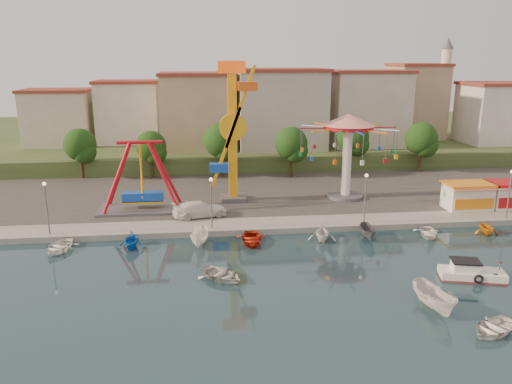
{
  "coord_description": "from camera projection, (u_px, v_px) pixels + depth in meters",
  "views": [
    {
      "loc": [
        -8.88,
        -35.45,
        17.42
      ],
      "look_at": [
        -3.36,
        14.0,
        4.0
      ],
      "focal_mm": 35.0,
      "sensor_mm": 36.0,
      "label": 1
    }
  ],
  "objects": [
    {
      "name": "moored_boat_1",
      "position": [
        131.0,
        240.0,
        47.02
      ],
      "size": [
        2.95,
        3.34,
        1.65
      ],
      "primitive_type": "imported",
      "rotation": [
        0.0,
        0.0,
        -0.09
      ],
      "color": "blue",
      "rests_on": "ground"
    },
    {
      "name": "pirate_ship_ride",
      "position": [
        142.0,
        178.0,
        56.02
      ],
      "size": [
        10.0,
        5.0,
        8.0
      ],
      "color": "#59595E",
      "rests_on": "quay_deck"
    },
    {
      "name": "lamp_post_3",
      "position": [
        509.0,
        195.0,
        53.74
      ],
      "size": [
        0.14,
        0.14,
        5.0
      ],
      "primitive_type": "cylinder",
      "color": "#59595E",
      "rests_on": "quay_deck"
    },
    {
      "name": "moored_boat_3",
      "position": [
        251.0,
        239.0,
        48.34
      ],
      "size": [
        3.3,
        4.39,
        0.86
      ],
      "primitive_type": "imported",
      "rotation": [
        0.0,
        0.0,
        -0.08
      ],
      "color": "red",
      "rests_on": "ground"
    },
    {
      "name": "building_6",
      "position": [
        500.0,
        106.0,
        88.64
      ],
      "size": [
        8.23,
        8.98,
        12.36
      ],
      "primitive_type": "cube",
      "color": "silver",
      "rests_on": "hill_terrace"
    },
    {
      "name": "minaret",
      "position": [
        444.0,
        85.0,
        91.9
      ],
      "size": [
        2.8,
        2.8,
        18.0
      ],
      "color": "silver",
      "rests_on": "hill_terrace"
    },
    {
      "name": "cabin_motorboat",
      "position": [
        470.0,
        274.0,
        40.47
      ],
      "size": [
        5.37,
        3.11,
        1.78
      ],
      "rotation": [
        0.0,
        0.0,
        -0.25
      ],
      "color": "white",
      "rests_on": "ground"
    },
    {
      "name": "hill_terrace",
      "position": [
        244.0,
        137.0,
        103.4
      ],
      "size": [
        200.0,
        60.0,
        3.0
      ],
      "primitive_type": "cube",
      "color": "#384C26",
      "rests_on": "ground"
    },
    {
      "name": "van",
      "position": [
        200.0,
        209.0,
        54.36
      ],
      "size": [
        6.3,
        3.79,
        1.71
      ],
      "primitive_type": "imported",
      "rotation": [
        0.0,
        0.0,
        1.82
      ],
      "color": "white",
      "rests_on": "quay_deck"
    },
    {
      "name": "building_2",
      "position": [
        204.0,
        110.0,
        86.24
      ],
      "size": [
        11.95,
        9.28,
        11.23
      ],
      "primitive_type": "cube",
      "color": "tan",
      "rests_on": "hill_terrace"
    },
    {
      "name": "moored_boat_2",
      "position": [
        200.0,
        237.0,
        47.72
      ],
      "size": [
        2.14,
        4.25,
        1.57
      ],
      "primitive_type": "imported",
      "rotation": [
        0.0,
        0.0,
        -0.16
      ],
      "color": "white",
      "rests_on": "ground"
    },
    {
      "name": "rowboat_a",
      "position": [
        222.0,
        275.0,
        40.44
      ],
      "size": [
        4.82,
        4.86,
        0.83
      ],
      "primitive_type": "imported",
      "rotation": [
        0.0,
        0.0,
        0.76
      ],
      "color": "silver",
      "rests_on": "ground"
    },
    {
      "name": "moored_boat_4",
      "position": [
        322.0,
        232.0,
        48.98
      ],
      "size": [
        3.42,
        3.75,
        1.69
      ],
      "primitive_type": "imported",
      "rotation": [
        0.0,
        0.0,
        -0.23
      ],
      "color": "white",
      "rests_on": "ground"
    },
    {
      "name": "quay_deck",
      "position": [
        246.0,
        147.0,
        98.92
      ],
      "size": [
        200.0,
        100.0,
        0.6
      ],
      "primitive_type": "cube",
      "color": "#9E998E",
      "rests_on": "ground"
    },
    {
      "name": "lamp_post_2",
      "position": [
        365.0,
        200.0,
        52.03
      ],
      "size": [
        0.14,
        0.14,
        5.0
      ],
      "primitive_type": "cylinder",
      "color": "#59595E",
      "rests_on": "quay_deck"
    },
    {
      "name": "tree_4",
      "position": [
        353.0,
        138.0,
        75.35
      ],
      "size": [
        4.86,
        4.86,
        7.6
      ],
      "color": "#382314",
      "rests_on": "quay_deck"
    },
    {
      "name": "lamp_post_1",
      "position": [
        211.0,
        204.0,
        50.32
      ],
      "size": [
        0.14,
        0.14,
        5.0
      ],
      "primitive_type": "cylinder",
      "color": "#59595E",
      "rests_on": "quay_deck"
    },
    {
      "name": "moored_boat_6",
      "position": [
        428.0,
        233.0,
        50.27
      ],
      "size": [
        3.42,
        4.16,
        0.75
      ],
      "primitive_type": "imported",
      "rotation": [
        0.0,
        0.0,
        -0.25
      ],
      "color": "white",
      "rests_on": "ground"
    },
    {
      "name": "building_0",
      "position": [
        42.0,
        114.0,
        77.81
      ],
      "size": [
        9.26,
        9.53,
        11.87
      ],
      "primitive_type": "cube",
      "color": "beige",
      "rests_on": "hill_terrace"
    },
    {
      "name": "wave_swinger",
      "position": [
        348.0,
        137.0,
        60.06
      ],
      "size": [
        11.6,
        11.6,
        10.4
      ],
      "color": "#59595E",
      "rests_on": "quay_deck"
    },
    {
      "name": "tree_3",
      "position": [
        291.0,
        143.0,
        71.46
      ],
      "size": [
        4.68,
        4.68,
        7.32
      ],
      "color": "#382314",
      "rests_on": "quay_deck"
    },
    {
      "name": "kamikaze_tower",
      "position": [
        234.0,
        135.0,
        58.73
      ],
      "size": [
        4.41,
        3.1,
        16.5
      ],
      "color": "#59595E",
      "rests_on": "quay_deck"
    },
    {
      "name": "building_1",
      "position": [
        127.0,
        119.0,
        84.62
      ],
      "size": [
        12.33,
        9.01,
        8.63
      ],
      "primitive_type": "cube",
      "color": "silver",
      "rests_on": "hill_terrace"
    },
    {
      "name": "booth_mid",
      "position": [
        511.0,
        194.0,
        57.6
      ],
      "size": [
        5.4,
        3.78,
        3.08
      ],
      "color": "white",
      "rests_on": "quay_deck"
    },
    {
      "name": "skiff",
      "position": [
        434.0,
        299.0,
        35.39
      ],
      "size": [
        2.37,
        4.77,
        1.76
      ],
      "primitive_type": "imported",
      "rotation": [
        0.0,
        0.0,
        0.15
      ],
      "color": "silver",
      "rests_on": "ground"
    },
    {
      "name": "lamp_post_0",
      "position": [
        47.0,
        210.0,
        48.6
      ],
      "size": [
        0.14,
        0.14,
        5.0
      ],
      "primitive_type": "cylinder",
      "color": "#59595E",
      "rests_on": "quay_deck"
    },
    {
      "name": "rowboat_b",
      "position": [
        494.0,
        328.0,
        32.54
      ],
      "size": [
        4.66,
        4.21,
        0.79
      ],
      "primitive_type": "imported",
      "rotation": [
        0.0,
        0.0,
        -1.08
      ],
      "color": "white",
      "rests_on": "ground"
    },
    {
      "name": "tree_1",
      "position": [
        151.0,
        146.0,
        71.21
      ],
      "size": [
        4.35,
        4.35,
        6.8
      ],
      "color": "#382314",
      "rests_on": "quay_deck"
    },
    {
      "name": "ground",
      "position": [
        318.0,
        285.0,
        39.5
      ],
      "size": [
        200.0,
        200.0,
        0.0
      ],
      "primitive_type": "plane",
      "color": "#133036",
      "rests_on": "ground"
    },
    {
      "name": "moored_boat_0",
      "position": [
        58.0,
        247.0,
        46.41
      ],
      "size": [
        3.57,
        4.46,
        0.82
      ],
      "primitive_type": "imported",
      "rotation": [
        0.0,
        0.0,
        -0.2
      ],
      "color": "white",
      "rests_on": "ground"
    },
    {
      "name": "booth_left",
      "position": [
        468.0,
        196.0,
        57.04
      ],
      "size": [
        5.4,
        3.78,
        3.08
      ],
      "color": "white",
      "rests_on": "quay_deck"
    },
    {
      "name": "tree_0",
      "position": [
        80.0,
        145.0,
        70.78
      ],
      "size": [
        4.6,
        4.6,
        7.19
      ],
      "color": "#382314",
      "rests_on": "quay_deck"
    },
    {
      "name": "building_3",
      "position": [
        286.0,
        117.0,
        84.95
      ],
      "size": [
        12.59,
        10.5,
        9.2
      ],
      "primitive_type": "cube",
      "color": "beige",
      "rests_on": "hill_terrace"
    },
    {
      "name": "tree_5",
      "position": [
        421.0,
        139.0,
        74.68
      ],
      "size": [
        4.83,
        4.83,
        7.54
      ],
      "color": "#382314",
      "rests_on": "quay_deck"
    },
    {
      "name": "asphalt_pad",
      "position": [
        267.0,
        185.0,
        68.13
      ],
      "size": [
        90.0,
        28.0,
        0.01
      ],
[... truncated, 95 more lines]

